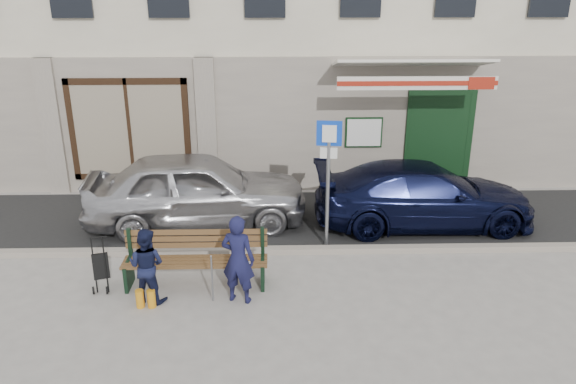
{
  "coord_description": "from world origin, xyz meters",
  "views": [
    {
      "loc": [
        0.18,
        -7.99,
        4.85
      ],
      "look_at": [
        0.42,
        1.6,
        1.2
      ],
      "focal_mm": 35.0,
      "sensor_mm": 36.0,
      "label": 1
    }
  ],
  "objects_px": {
    "car_navy": "(424,195)",
    "parking_sign": "(328,166)",
    "car_silver": "(197,189)",
    "bench": "(193,261)",
    "stroller": "(101,267)",
    "woman": "(147,265)",
    "man": "(238,259)"
  },
  "relations": [
    {
      "from": "woman",
      "to": "stroller",
      "type": "distance_m",
      "value": 0.95
    },
    {
      "from": "bench",
      "to": "stroller",
      "type": "xyz_separation_m",
      "value": [
        -1.5,
        -0.08,
        -0.06
      ]
    },
    {
      "from": "woman",
      "to": "man",
      "type": "bearing_deg",
      "value": -166.07
    },
    {
      "from": "car_silver",
      "to": "car_navy",
      "type": "xyz_separation_m",
      "value": [
        4.71,
        -0.14,
        -0.12
      ]
    },
    {
      "from": "car_navy",
      "to": "bench",
      "type": "xyz_separation_m",
      "value": [
        -4.47,
        -2.42,
        -0.2
      ]
    },
    {
      "from": "car_silver",
      "to": "parking_sign",
      "type": "distance_m",
      "value": 2.99
    },
    {
      "from": "bench",
      "to": "woman",
      "type": "height_order",
      "value": "woman"
    },
    {
      "from": "car_navy",
      "to": "man",
      "type": "height_order",
      "value": "man"
    },
    {
      "from": "parking_sign",
      "to": "stroller",
      "type": "distance_m",
      "value": 4.33
    },
    {
      "from": "parking_sign",
      "to": "stroller",
      "type": "bearing_deg",
      "value": -151.86
    },
    {
      "from": "car_navy",
      "to": "stroller",
      "type": "relative_size",
      "value": 5.03
    },
    {
      "from": "car_silver",
      "to": "man",
      "type": "height_order",
      "value": "car_silver"
    },
    {
      "from": "bench",
      "to": "man",
      "type": "bearing_deg",
      "value": -32.42
    },
    {
      "from": "man",
      "to": "woman",
      "type": "distance_m",
      "value": 1.46
    },
    {
      "from": "car_navy",
      "to": "car_silver",
      "type": "bearing_deg",
      "value": 87.32
    },
    {
      "from": "parking_sign",
      "to": "bench",
      "type": "xyz_separation_m",
      "value": [
        -2.37,
        -1.4,
        -1.19
      ]
    },
    {
      "from": "car_navy",
      "to": "parking_sign",
      "type": "xyz_separation_m",
      "value": [
        -2.11,
        -1.02,
        0.99
      ]
    },
    {
      "from": "man",
      "to": "bench",
      "type": "bearing_deg",
      "value": -16.31
    },
    {
      "from": "bench",
      "to": "man",
      "type": "xyz_separation_m",
      "value": [
        0.8,
        -0.51,
        0.28
      ]
    },
    {
      "from": "parking_sign",
      "to": "car_navy",
      "type": "bearing_deg",
      "value": 33.18
    },
    {
      "from": "parking_sign",
      "to": "bench",
      "type": "relative_size",
      "value": 1.04
    },
    {
      "from": "car_silver",
      "to": "stroller",
      "type": "height_order",
      "value": "car_silver"
    },
    {
      "from": "car_navy",
      "to": "parking_sign",
      "type": "distance_m",
      "value": 2.54
    },
    {
      "from": "car_silver",
      "to": "woman",
      "type": "relative_size",
      "value": 3.64
    },
    {
      "from": "car_silver",
      "to": "man",
      "type": "relative_size",
      "value": 3.07
    },
    {
      "from": "car_silver",
      "to": "bench",
      "type": "distance_m",
      "value": 2.59
    },
    {
      "from": "parking_sign",
      "to": "woman",
      "type": "distance_m",
      "value": 3.68
    },
    {
      "from": "bench",
      "to": "woman",
      "type": "bearing_deg",
      "value": -145.75
    },
    {
      "from": "parking_sign",
      "to": "car_silver",
      "type": "bearing_deg",
      "value": 163.24
    },
    {
      "from": "woman",
      "to": "bench",
      "type": "bearing_deg",
      "value": -129.45
    },
    {
      "from": "car_silver",
      "to": "bench",
      "type": "bearing_deg",
      "value": -179.73
    },
    {
      "from": "car_navy",
      "to": "woman",
      "type": "bearing_deg",
      "value": 118.19
    }
  ]
}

